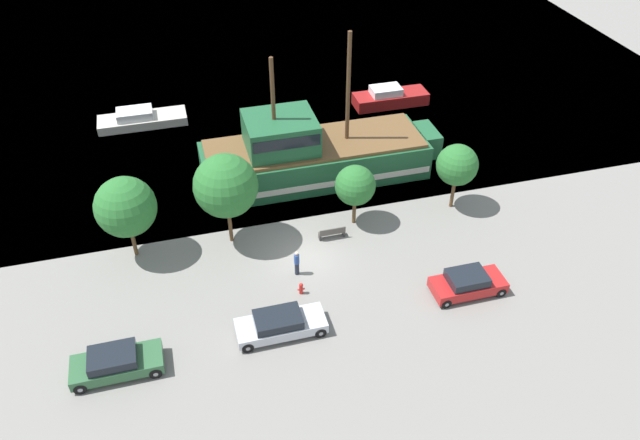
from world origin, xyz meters
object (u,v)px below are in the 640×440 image
(moored_boat_dockside, at_px, (141,119))
(parked_car_curb_mid, at_px, (116,363))
(moored_boat_outer, at_px, (390,97))
(parked_car_curb_rear, at_px, (468,283))
(pedestrian_walking_near, at_px, (297,263))
(pirate_ship, at_px, (311,155))
(bench_promenade_east, at_px, (332,233))
(fire_hydrant, at_px, (301,288))
(parked_car_curb_front, at_px, (280,324))

(moored_boat_dockside, xyz_separation_m, parked_car_curb_mid, (-2.26, -25.75, 0.18))
(moored_boat_outer, bearing_deg, parked_car_curb_rear, -99.20)
(parked_car_curb_mid, relative_size, pedestrian_walking_near, 2.66)
(pirate_ship, xyz_separation_m, bench_promenade_east, (-0.50, -7.29, -1.39))
(pirate_ship, distance_m, pedestrian_walking_near, 10.58)
(pedestrian_walking_near, bearing_deg, moored_boat_outer, 55.94)
(bench_promenade_east, relative_size, pedestrian_walking_near, 1.00)
(pirate_ship, xyz_separation_m, parked_car_curb_mid, (-13.91, -14.67, -1.13))
(pirate_ship, height_order, pedestrian_walking_near, pirate_ship)
(pirate_ship, height_order, fire_hydrant, pirate_ship)
(moored_boat_dockside, bearing_deg, parked_car_curb_rear, -55.40)
(fire_hydrant, bearing_deg, parked_car_curb_rear, -14.45)
(pedestrian_walking_near, bearing_deg, moored_boat_dockside, 111.31)
(moored_boat_outer, height_order, parked_car_curb_mid, moored_boat_outer)
(pirate_ship, relative_size, moored_boat_outer, 2.69)
(moored_boat_dockside, height_order, moored_boat_outer, moored_boat_outer)
(parked_car_curb_front, xyz_separation_m, parked_car_curb_rear, (11.06, 0.24, 0.02))
(fire_hydrant, bearing_deg, bench_promenade_east, 54.44)
(bench_promenade_east, bearing_deg, fire_hydrant, -125.56)
(parked_car_curb_rear, xyz_separation_m, fire_hydrant, (-9.27, 2.39, -0.27))
(moored_boat_dockside, height_order, fire_hydrant, moored_boat_dockside)
(fire_hydrant, xyz_separation_m, bench_promenade_east, (3.11, 4.35, 0.03))
(moored_boat_dockside, xyz_separation_m, bench_promenade_east, (11.16, -18.37, -0.08))
(pirate_ship, bearing_deg, parked_car_curb_front, -110.73)
(pirate_ship, xyz_separation_m, pedestrian_walking_near, (-3.45, -9.96, -0.96))
(fire_hydrant, distance_m, pedestrian_walking_near, 1.74)
(pirate_ship, xyz_separation_m, moored_boat_dockside, (-11.65, 11.08, -1.31))
(pedestrian_walking_near, bearing_deg, fire_hydrant, -95.42)
(parked_car_curb_rear, bearing_deg, parked_car_curb_mid, -178.10)
(pirate_ship, distance_m, moored_boat_outer, 13.10)
(parked_car_curb_rear, relative_size, pedestrian_walking_near, 2.49)
(parked_car_curb_front, relative_size, fire_hydrant, 6.31)
(parked_car_curb_rear, distance_m, fire_hydrant, 9.58)
(pirate_ship, bearing_deg, moored_boat_outer, 43.90)
(pedestrian_walking_near, bearing_deg, pirate_ship, 70.91)
(moored_boat_outer, xyz_separation_m, bench_promenade_east, (-9.90, -16.34, -0.22))
(parked_car_curb_mid, bearing_deg, moored_boat_outer, 45.50)
(parked_car_curb_rear, bearing_deg, pirate_ship, 112.00)
(moored_boat_dockside, distance_m, bench_promenade_east, 21.49)
(fire_hydrant, height_order, pedestrian_walking_near, pedestrian_walking_near)
(parked_car_curb_front, height_order, pedestrian_walking_near, pedestrian_walking_near)
(bench_promenade_east, bearing_deg, pedestrian_walking_near, -137.80)
(parked_car_curb_mid, distance_m, pedestrian_walking_near, 11.48)
(moored_boat_outer, distance_m, pedestrian_walking_near, 22.95)
(parked_car_curb_rear, bearing_deg, moored_boat_dockside, 124.60)
(parked_car_curb_front, relative_size, parked_car_curb_rear, 1.14)
(moored_boat_dockside, relative_size, bench_promenade_east, 4.19)
(pirate_ship, height_order, parked_car_curb_mid, pirate_ship)
(moored_boat_outer, xyz_separation_m, parked_car_curb_rear, (-3.74, -23.07, 0.03))
(pirate_ship, distance_m, moored_boat_dockside, 16.13)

